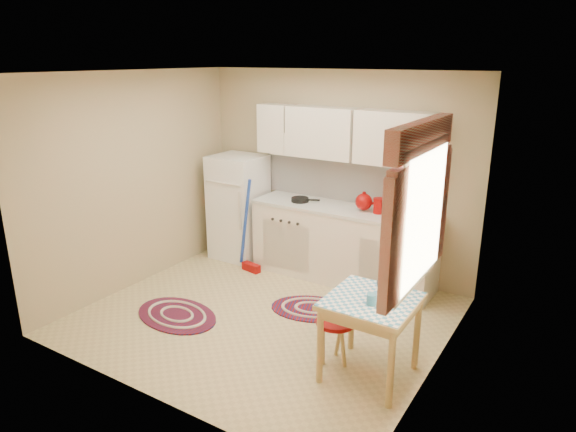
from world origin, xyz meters
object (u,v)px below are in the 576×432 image
object	(u,v)px
fridge	(239,207)
table	(370,338)
base_cabinets	(342,245)
stool	(335,341)

from	to	relation	value
fridge	table	world-z (taller)	fridge
fridge	base_cabinets	xyz separation A→B (m)	(1.53, 0.05, -0.26)
fridge	base_cabinets	bearing A→B (deg)	1.87
base_cabinets	table	bearing A→B (deg)	-57.17
fridge	stool	xyz separation A→B (m)	(2.29, -1.62, -0.49)
table	base_cabinets	bearing A→B (deg)	122.83
fridge	stool	distance (m)	2.85
table	stool	xyz separation A→B (m)	(-0.33, 0.02, -0.15)
fridge	table	size ratio (longest dim) A/B	1.94
fridge	base_cabinets	size ratio (longest dim) A/B	0.62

